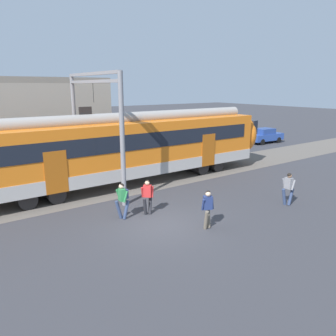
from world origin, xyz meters
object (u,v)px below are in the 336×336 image
(pedestrian_red, at_px, (148,194))
(parked_car_blue, at_px, (265,136))
(pedestrian_grey, at_px, (288,187))
(pedestrian_green, at_px, (123,198))
(pedestrian_navy, at_px, (208,206))
(parked_car_black, at_px, (227,140))

(pedestrian_red, xyz_separation_m, parked_car_blue, (20.59, 9.72, -0.21))
(pedestrian_red, relative_size, pedestrian_grey, 1.00)
(pedestrian_green, bearing_deg, parked_car_blue, 23.65)
(pedestrian_green, height_order, parked_car_blue, pedestrian_green)
(pedestrian_green, bearing_deg, pedestrian_navy, -51.04)
(pedestrian_grey, xyz_separation_m, parked_car_black, (8.87, 12.96, -0.18))
(pedestrian_grey, bearing_deg, pedestrian_red, 154.48)
(pedestrian_green, relative_size, pedestrian_grey, 1.00)
(pedestrian_green, xyz_separation_m, pedestrian_navy, (2.39, -2.95, 0.00))
(pedestrian_red, distance_m, parked_car_black, 18.16)
(pedestrian_navy, xyz_separation_m, pedestrian_grey, (5.14, -0.26, -0.03))
(pedestrian_grey, distance_m, parked_car_black, 15.70)
(pedestrian_green, height_order, pedestrian_red, same)
(parked_car_black, bearing_deg, pedestrian_green, -149.28)
(pedestrian_red, height_order, pedestrian_grey, same)
(pedestrian_navy, relative_size, pedestrian_grey, 1.00)
(pedestrian_navy, height_order, parked_car_black, pedestrian_navy)
(pedestrian_red, relative_size, parked_car_black, 0.41)
(pedestrian_navy, distance_m, pedestrian_grey, 5.15)
(pedestrian_red, bearing_deg, parked_car_blue, 25.28)
(pedestrian_green, height_order, pedestrian_grey, same)
(pedestrian_green, distance_m, pedestrian_navy, 3.80)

